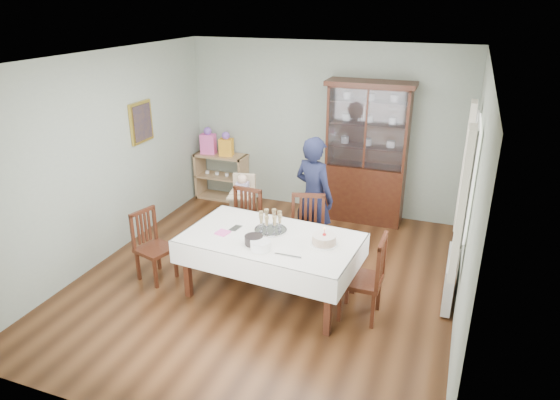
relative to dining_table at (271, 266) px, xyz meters
The scene contains 25 objects.
floor 0.51m from the dining_table, 121.81° to the left, with size 5.00×5.00×0.00m, color #593319.
room_shell 1.56m from the dining_table, 102.35° to the left, with size 5.00×5.00×5.00m.
dining_table is the anchor object (origin of this frame).
china_cabinet 2.71m from the dining_table, 77.39° to the left, with size 1.30×0.48×2.18m.
sideboard 3.21m from the dining_table, 126.90° to the left, with size 0.90×0.38×0.80m.
picture_frame 2.92m from the dining_table, 155.57° to the left, with size 0.04×0.48×0.58m, color gold.
window 2.42m from the dining_table, 16.13° to the left, with size 0.04×1.02×1.22m, color white.
curtain_left 2.25m from the dining_table, ahead, with size 0.07×0.30×1.55m, color silver.
curtain_right 2.55m from the dining_table, 31.43° to the left, with size 0.07×0.30×1.55m, color silver.
radiator 2.07m from the dining_table, 16.59° to the left, with size 0.10×0.80×0.55m, color white.
chair_far_left 0.96m from the dining_table, 135.19° to the left, with size 0.47×0.47×0.97m.
chair_far_right 0.72m from the dining_table, 72.19° to the left, with size 0.54×0.54×0.99m.
chair_end_left 1.50m from the dining_table, behind, with size 0.49×0.49×0.89m.
chair_end_right 1.10m from the dining_table, ahead, with size 0.44×0.44×0.98m.
woman 1.27m from the dining_table, 82.65° to the left, with size 0.60×0.40×1.66m, color black.
high_chair 1.56m from the dining_table, 126.30° to the left, with size 0.52×0.52×0.99m.
champagne_tray 0.48m from the dining_table, 112.65° to the left, with size 0.38×0.38×0.23m.
birthday_cake 0.76m from the dining_table, ahead, with size 0.31×0.31×0.21m.
plate_stack_dark 0.50m from the dining_table, 116.01° to the right, with size 0.21×0.21×0.10m, color black.
plate_stack_white 0.53m from the dining_table, 88.81° to the right, with size 0.23×0.23×0.10m, color white.
napkin_stack 0.69m from the dining_table, 168.95° to the right, with size 0.14×0.14×0.02m, color #FC5DB6.
cutlery 0.64m from the dining_table, behind, with size 0.12×0.17×0.01m, color silver, non-canonical shape.
cake_knife 0.62m from the dining_table, 47.04° to the right, with size 0.30×0.03×0.01m, color silver.
gift_bag_pink 3.39m from the dining_table, 130.10° to the left, with size 0.27×0.19×0.46m.
gift_bag_orange 3.18m from the dining_table, 125.33° to the left, with size 0.25×0.19×0.41m.
Camera 1 is at (2.06, -5.04, 3.31)m, focal length 32.00 mm.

